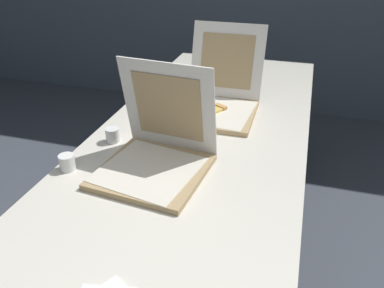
{
  "coord_description": "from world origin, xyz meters",
  "views": [
    {
      "loc": [
        0.39,
        -0.77,
        1.52
      ],
      "look_at": [
        0.02,
        0.48,
        0.79
      ],
      "focal_mm": 36.39,
      "sensor_mm": 36.0,
      "label": 1
    }
  ],
  "objects_px": {
    "table": "(199,145)",
    "cup_white_near_center": "(113,135)",
    "cup_white_near_left": "(67,162)",
    "pizza_box_middle": "(218,101)",
    "cup_white_mid": "(146,114)",
    "pizza_box_front": "(156,156)"
  },
  "relations": [
    {
      "from": "table",
      "to": "cup_white_near_center",
      "type": "bearing_deg",
      "value": -156.17
    },
    {
      "from": "cup_white_near_center",
      "to": "table",
      "type": "bearing_deg",
      "value": 23.83
    },
    {
      "from": "table",
      "to": "cup_white_near_left",
      "type": "height_order",
      "value": "cup_white_near_left"
    },
    {
      "from": "pizza_box_middle",
      "to": "cup_white_near_left",
      "type": "height_order",
      "value": "pizza_box_middle"
    },
    {
      "from": "cup_white_mid",
      "to": "cup_white_near_left",
      "type": "xyz_separation_m",
      "value": [
        -0.12,
        -0.48,
        0.0
      ]
    },
    {
      "from": "pizza_box_middle",
      "to": "cup_white_near_center",
      "type": "xyz_separation_m",
      "value": [
        -0.35,
        -0.43,
        -0.02
      ]
    },
    {
      "from": "pizza_box_middle",
      "to": "cup_white_near_center",
      "type": "bearing_deg",
      "value": -129.75
    },
    {
      "from": "cup_white_near_left",
      "to": "cup_white_near_center",
      "type": "xyz_separation_m",
      "value": [
        0.06,
        0.25,
        0.0
      ]
    },
    {
      "from": "pizza_box_middle",
      "to": "pizza_box_front",
      "type": "bearing_deg",
      "value": -100.03
    },
    {
      "from": "cup_white_near_center",
      "to": "cup_white_mid",
      "type": "bearing_deg",
      "value": 76.59
    },
    {
      "from": "cup_white_mid",
      "to": "cup_white_near_center",
      "type": "bearing_deg",
      "value": -103.41
    },
    {
      "from": "pizza_box_middle",
      "to": "cup_white_mid",
      "type": "height_order",
      "value": "pizza_box_middle"
    },
    {
      "from": "table",
      "to": "cup_white_mid",
      "type": "bearing_deg",
      "value": 163.67
    },
    {
      "from": "table",
      "to": "pizza_box_front",
      "type": "xyz_separation_m",
      "value": [
        -0.08,
        -0.3,
        0.1
      ]
    },
    {
      "from": "table",
      "to": "cup_white_near_center",
      "type": "height_order",
      "value": "cup_white_near_center"
    },
    {
      "from": "cup_white_near_left",
      "to": "cup_white_near_center",
      "type": "distance_m",
      "value": 0.25
    },
    {
      "from": "pizza_box_front",
      "to": "cup_white_near_left",
      "type": "bearing_deg",
      "value": -157.68
    },
    {
      "from": "pizza_box_middle",
      "to": "cup_white_mid",
      "type": "relative_size",
      "value": 8.05
    },
    {
      "from": "pizza_box_front",
      "to": "cup_white_near_left",
      "type": "xyz_separation_m",
      "value": [
        -0.32,
        -0.09,
        -0.03
      ]
    },
    {
      "from": "pizza_box_front",
      "to": "pizza_box_middle",
      "type": "relative_size",
      "value": 0.84
    },
    {
      "from": "pizza_box_front",
      "to": "cup_white_near_center",
      "type": "xyz_separation_m",
      "value": [
        -0.25,
        0.15,
        -0.03
      ]
    },
    {
      "from": "table",
      "to": "pizza_box_middle",
      "type": "height_order",
      "value": "pizza_box_middle"
    }
  ]
}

